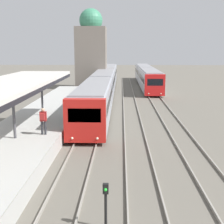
% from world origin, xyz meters
% --- Properties ---
extents(platform_canopy, '(4.00, 16.59, 3.39)m').
position_xyz_m(platform_canopy, '(-3.94, 13.67, 4.20)').
color(platform_canopy, beige).
rests_on(platform_canopy, station_platform).
extents(person_on_platform, '(0.40, 0.40, 1.66)m').
position_xyz_m(person_on_platform, '(-2.48, 14.48, 1.93)').
color(person_on_platform, '#2D2D33').
rests_on(person_on_platform, station_platform).
extents(train_near, '(2.70, 44.99, 3.18)m').
position_xyz_m(train_near, '(0.00, 37.54, 1.76)').
color(train_near, red).
rests_on(train_near, ground_plane).
extents(train_far, '(2.59, 27.57, 3.13)m').
position_xyz_m(train_far, '(6.59, 49.23, 1.73)').
color(train_far, red).
rests_on(train_far, ground_plane).
extents(signal_post_near, '(0.20, 0.21, 1.65)m').
position_xyz_m(signal_post_near, '(1.79, 5.87, 1.03)').
color(signal_post_near, black).
rests_on(signal_post_near, ground_plane).
extents(distant_domed_building, '(4.62, 4.62, 12.20)m').
position_xyz_m(distant_domed_building, '(-2.38, 45.18, 5.76)').
color(distant_domed_building, slate).
rests_on(distant_domed_building, ground_plane).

